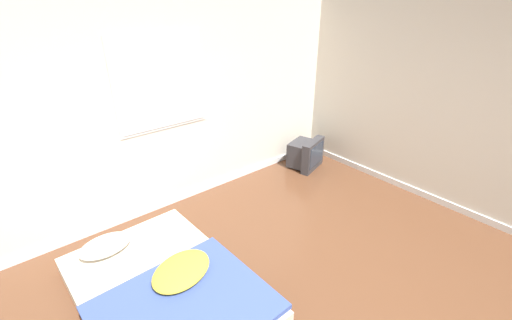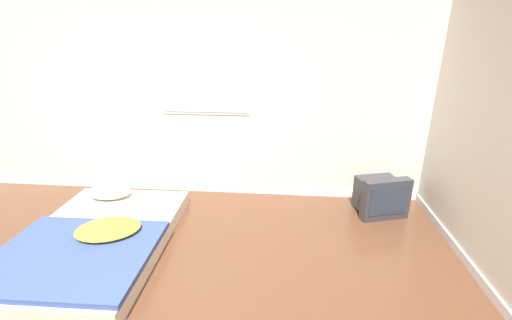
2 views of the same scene
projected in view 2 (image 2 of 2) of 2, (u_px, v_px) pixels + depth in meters
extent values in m
cube|color=silver|center=(191.00, 96.00, 4.30)|extent=(8.27, 0.06, 2.60)
cube|color=white|center=(196.00, 188.00, 4.70)|extent=(8.27, 0.02, 0.09)
cube|color=silver|center=(204.00, 69.00, 4.14)|extent=(1.13, 0.01, 1.13)
cube|color=white|center=(204.00, 69.00, 4.13)|extent=(1.06, 0.01, 1.06)
cube|color=beige|center=(97.00, 240.00, 3.44)|extent=(1.40, 2.06, 0.16)
ellipsoid|color=silver|center=(109.00, 192.00, 4.15)|extent=(0.53, 0.35, 0.14)
cube|color=#384C93|center=(73.00, 255.00, 3.04)|extent=(1.41, 1.21, 0.05)
ellipsoid|color=yellow|center=(108.00, 229.00, 3.32)|extent=(0.72, 0.62, 0.11)
cube|color=#333338|center=(376.00, 193.00, 4.13)|extent=(0.53, 0.41, 0.39)
cube|color=#333338|center=(386.00, 199.00, 3.93)|extent=(0.58, 0.28, 0.49)
cube|color=#283342|center=(389.00, 201.00, 3.87)|extent=(0.44, 0.14, 0.35)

